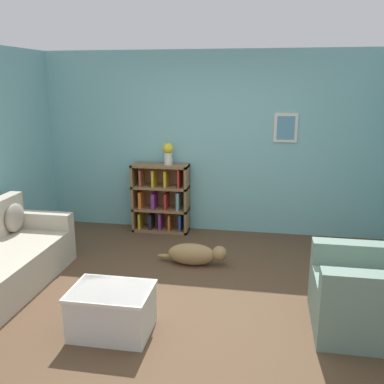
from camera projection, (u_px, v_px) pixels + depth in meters
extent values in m
plane|color=brown|center=(185.00, 301.00, 4.36)|extent=(14.00, 14.00, 0.00)
cube|color=#7AB7BC|center=(214.00, 143.00, 6.17)|extent=(5.60, 0.10, 2.60)
cube|color=silver|center=(286.00, 128.00, 5.89)|extent=(0.32, 0.02, 0.40)
cube|color=#568EAD|center=(286.00, 128.00, 5.87)|extent=(0.24, 0.01, 0.32)
cube|color=#B7AD99|center=(3.00, 271.00, 4.58)|extent=(0.82, 1.80, 0.41)
cube|color=#B7AD99|center=(40.00, 220.00, 5.28)|extent=(0.82, 0.16, 0.20)
ellipsoid|color=gray|center=(15.00, 218.00, 5.12)|extent=(0.14, 0.35, 0.35)
cube|color=olive|center=(135.00, 197.00, 6.36)|extent=(0.04, 0.30, 1.01)
cube|color=olive|center=(187.00, 199.00, 6.22)|extent=(0.04, 0.30, 1.01)
cube|color=olive|center=(163.00, 196.00, 6.43)|extent=(0.83, 0.02, 1.01)
cube|color=olive|center=(161.00, 229.00, 6.41)|extent=(0.83, 0.30, 0.04)
cube|color=olive|center=(161.00, 209.00, 6.33)|extent=(0.83, 0.30, 0.04)
cube|color=olive|center=(160.00, 187.00, 6.25)|extent=(0.83, 0.30, 0.04)
cube|color=olive|center=(160.00, 166.00, 6.17)|extent=(0.83, 0.30, 0.04)
cube|color=gold|center=(141.00, 220.00, 6.42)|extent=(0.03, 0.23, 0.25)
cube|color=orange|center=(142.00, 199.00, 6.34)|extent=(0.04, 0.23, 0.25)
cube|color=brown|center=(142.00, 177.00, 6.25)|extent=(0.03, 0.23, 0.24)
cube|color=black|center=(152.00, 221.00, 6.40)|extent=(0.05, 0.23, 0.25)
cube|color=#7A2D84|center=(154.00, 200.00, 6.30)|extent=(0.05, 0.23, 0.23)
cube|color=gold|center=(154.00, 178.00, 6.22)|extent=(0.03, 0.23, 0.24)
cube|color=#7A2D84|center=(161.00, 221.00, 6.37)|extent=(0.03, 0.23, 0.27)
cube|color=#B22823|center=(167.00, 201.00, 6.27)|extent=(0.03, 0.23, 0.23)
cube|color=gold|center=(166.00, 178.00, 6.19)|extent=(0.03, 0.23, 0.23)
cube|color=orange|center=(170.00, 222.00, 6.35)|extent=(0.03, 0.23, 0.24)
cube|color=#60939E|center=(179.00, 200.00, 6.24)|extent=(0.04, 0.23, 0.26)
cube|color=#B22823|center=(180.00, 178.00, 6.15)|extent=(0.03, 0.23, 0.27)
cube|color=#234C9E|center=(181.00, 222.00, 6.32)|extent=(0.03, 0.23, 0.27)
cube|color=gray|center=(373.00, 305.00, 3.81)|extent=(1.04, 0.87, 0.47)
cube|color=gray|center=(369.00, 254.00, 4.05)|extent=(1.04, 0.18, 0.22)
cube|color=silver|center=(112.00, 311.00, 3.77)|extent=(0.69, 0.50, 0.42)
cube|color=white|center=(111.00, 291.00, 3.73)|extent=(0.71, 0.52, 0.03)
ellipsoid|color=#9E7A4C|center=(192.00, 254.00, 5.20)|extent=(0.59, 0.24, 0.27)
sphere|color=#9E7A4C|center=(219.00, 253.00, 5.14)|extent=(0.18, 0.18, 0.18)
ellipsoid|color=#9E7A4C|center=(165.00, 256.00, 5.31)|extent=(0.20, 0.05, 0.05)
cylinder|color=silver|center=(168.00, 159.00, 6.12)|extent=(0.12, 0.12, 0.17)
sphere|color=yellow|center=(168.00, 148.00, 6.08)|extent=(0.15, 0.15, 0.15)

